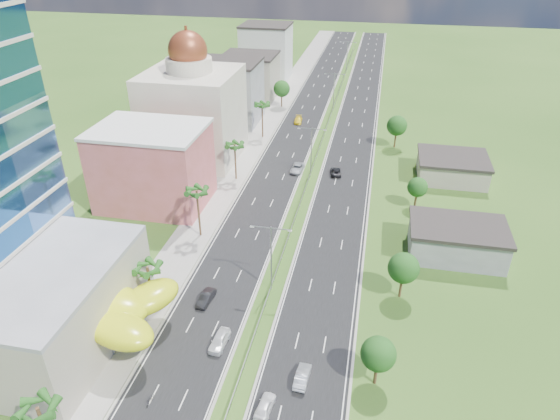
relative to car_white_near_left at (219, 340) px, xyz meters
The scene contains 36 objects.
ground 5.07m from the car_white_near_left, 33.76° to the left, with size 500.00×500.00×0.00m, color #2D5119.
road_left 92.84m from the car_white_near_left, 92.06° to the left, with size 11.00×260.00×0.04m, color black.
road_right 93.51m from the car_white_near_left, 82.84° to the left, with size 11.00×260.00×0.04m, color black.
sidewalk_left 93.67m from the car_white_near_left, 97.88° to the left, with size 7.00×260.00×0.12m, color gray.
median_guardrail 74.88m from the car_white_near_left, 86.82° to the left, with size 0.10×216.06×0.76m.
streetlight_median_b 14.69m from the car_white_near_left, 71.98° to the left, with size 6.04×0.25×11.00m.
streetlight_median_c 53.27m from the car_white_near_left, 85.50° to the left, with size 6.04×0.25×11.00m.
streetlight_median_d 98.05m from the car_white_near_left, 87.57° to the left, with size 6.04×0.25×11.00m.
streetlight_median_e 142.96m from the car_white_near_left, 88.33° to the left, with size 6.04×0.25×11.00m.
mall_podium 28.42m from the car_white_near_left, behind, with size 30.00×24.00×11.00m, color #A49C87.
lime_canopy 16.43m from the car_white_near_left, behind, with size 18.00×15.00×7.40m.
pink_shophouse 42.69m from the car_white_near_left, 124.44° to the left, with size 20.00×15.00×15.00m, color #BD584D.
domed_building 63.39m from the car_white_near_left, 112.43° to the left, with size 20.00×20.00×28.70m.
midrise_grey 86.17m from the car_white_near_left, 105.43° to the left, with size 16.00×15.00×16.00m, color gray.
midrise_beige 107.39m from the car_white_near_left, 102.30° to the left, with size 16.00×15.00×13.00m, color #A49C87.
midrise_white 130.06m from the car_white_near_left, 100.14° to the left, with size 16.00×15.00×18.00m, color silver.
shed_near 42.53m from the car_white_near_left, 40.82° to the left, with size 15.00×10.00×5.00m, color gray.
shed_far 67.13m from the car_white_near_left, 59.41° to the left, with size 14.00×12.00×4.40m, color #A49C87.
palm_tree_a 23.45m from the car_white_near_left, 120.55° to the right, with size 3.60×3.60×9.10m.
palm_tree_b 13.80m from the car_white_near_left, 157.16° to the left, with size 3.60×3.60×8.10m.
palm_tree_c 28.31m from the car_white_near_left, 114.60° to the left, with size 3.60×3.60×9.60m.
palm_tree_d 49.56m from the car_white_near_left, 103.36° to the left, with size 3.60×3.60×8.60m.
palm_tree_e 74.04m from the car_white_near_left, 98.86° to the left, with size 3.60×3.60×9.40m.
leafy_tree_lfar 98.55m from the car_white_near_left, 96.62° to the left, with size 4.90×4.90×8.05m.
leafy_tree_ra 20.66m from the car_white_near_left, ahead, with size 4.20×4.20×6.90m.
leafy_tree_rb 27.81m from the car_white_near_left, 32.55° to the left, with size 4.55×4.55×7.47m.
leafy_tree_rc 50.27m from the car_white_near_left, 58.56° to the left, with size 3.85×3.85×6.33m.
leafy_tree_rd 76.22m from the car_white_near_left, 73.07° to the left, with size 4.90×4.90×8.05m.
car_white_near_left is the anchor object (origin of this frame).
car_dark_left 9.06m from the car_white_near_left, 119.99° to the left, with size 1.51×4.32×1.42m, color black.
car_silver_mid_left 54.26m from the car_white_near_left, 88.99° to the left, with size 2.50×5.42×1.51m, color #AAADB2.
car_yellow_far_left 85.44m from the car_white_near_left, 92.80° to the left, with size 2.03×4.99×1.45m, color yellow.
car_white_near_right 11.87m from the car_white_near_left, 46.96° to the right, with size 1.64×4.07×1.39m, color white.
car_silver_right 12.12m from the car_white_near_left, 17.50° to the right, with size 1.51×4.33×1.43m, color #B2B4BA.
car_dark_far_right 55.18m from the car_white_near_left, 80.06° to the left, with size 2.15×4.66×1.30m, color black.
motorcycle 11.53m from the car_white_near_left, 116.11° to the right, with size 0.55×1.81×1.16m, color black.
Camera 1 is at (13.16, -48.12, 47.99)m, focal length 32.00 mm.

